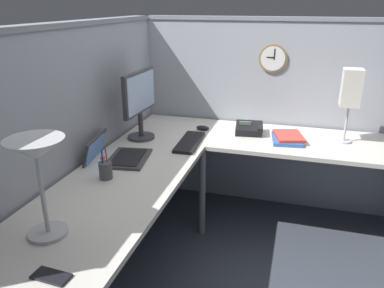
% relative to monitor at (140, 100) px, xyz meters
% --- Properties ---
extents(ground_plane, '(6.80, 6.80, 0.00)m').
position_rel_monitor_xyz_m(ground_plane, '(-0.18, -0.64, -1.02)').
color(ground_plane, '#383D47').
extents(cubicle_wall_back, '(2.57, 0.12, 1.58)m').
position_rel_monitor_xyz_m(cubicle_wall_back, '(-0.55, 0.23, -0.23)').
color(cubicle_wall_back, '#999EA8').
rests_on(cubicle_wall_back, ground).
extents(cubicle_wall_right, '(0.12, 2.37, 1.58)m').
position_rel_monitor_xyz_m(cubicle_wall_right, '(0.69, -0.90, -0.23)').
color(cubicle_wall_right, '#999EA8').
rests_on(cubicle_wall_right, ground).
extents(desk, '(2.35, 2.15, 0.73)m').
position_rel_monitor_xyz_m(desk, '(-0.33, -0.69, -0.39)').
color(desk, beige).
rests_on(desk, ground).
extents(monitor, '(0.46, 0.20, 0.50)m').
position_rel_monitor_xyz_m(monitor, '(0.00, 0.00, 0.00)').
color(monitor, '#38383D').
rests_on(monitor, desk).
extents(laptop, '(0.40, 0.43, 0.22)m').
position_rel_monitor_xyz_m(laptop, '(-0.42, 0.01, -0.27)').
color(laptop, '#38383D').
rests_on(laptop, desk).
extents(keyboard, '(0.44, 0.16, 0.02)m').
position_rel_monitor_xyz_m(keyboard, '(-0.01, -0.38, -0.28)').
color(keyboard, black).
rests_on(keyboard, desk).
extents(computer_mouse, '(0.06, 0.10, 0.03)m').
position_rel_monitor_xyz_m(computer_mouse, '(0.31, -0.39, -0.28)').
color(computer_mouse, black).
rests_on(computer_mouse, desk).
extents(desk_lamp_dome, '(0.24, 0.24, 0.44)m').
position_rel_monitor_xyz_m(desk_lamp_dome, '(-1.27, -0.11, 0.07)').
color(desk_lamp_dome, '#B7BABF').
rests_on(desk_lamp_dome, desk).
extents(pen_cup, '(0.08, 0.08, 0.18)m').
position_rel_monitor_xyz_m(pen_cup, '(-0.70, -0.08, -0.24)').
color(pen_cup, '#4C4C51').
rests_on(pen_cup, desk).
extents(cell_phone, '(0.08, 0.15, 0.01)m').
position_rel_monitor_xyz_m(cell_phone, '(-1.51, -0.29, -0.29)').
color(cell_phone, black).
rests_on(cell_phone, desk).
extents(office_phone, '(0.21, 0.23, 0.11)m').
position_rel_monitor_xyz_m(office_phone, '(0.33, -0.76, -0.26)').
color(office_phone, black).
rests_on(office_phone, desk).
extents(book_stack, '(0.32, 0.26, 0.04)m').
position_rel_monitor_xyz_m(book_stack, '(0.25, -1.05, -0.27)').
color(book_stack, '#335999').
rests_on(book_stack, desk).
extents(desk_lamp_paper, '(0.13, 0.13, 0.53)m').
position_rel_monitor_xyz_m(desk_lamp_paper, '(0.33, -1.45, 0.09)').
color(desk_lamp_paper, '#B7BABF').
rests_on(desk_lamp_paper, desk).
extents(wall_clock, '(0.04, 0.22, 0.22)m').
position_rel_monitor_xyz_m(wall_clock, '(0.64, -0.88, 0.24)').
color(wall_clock, olive).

